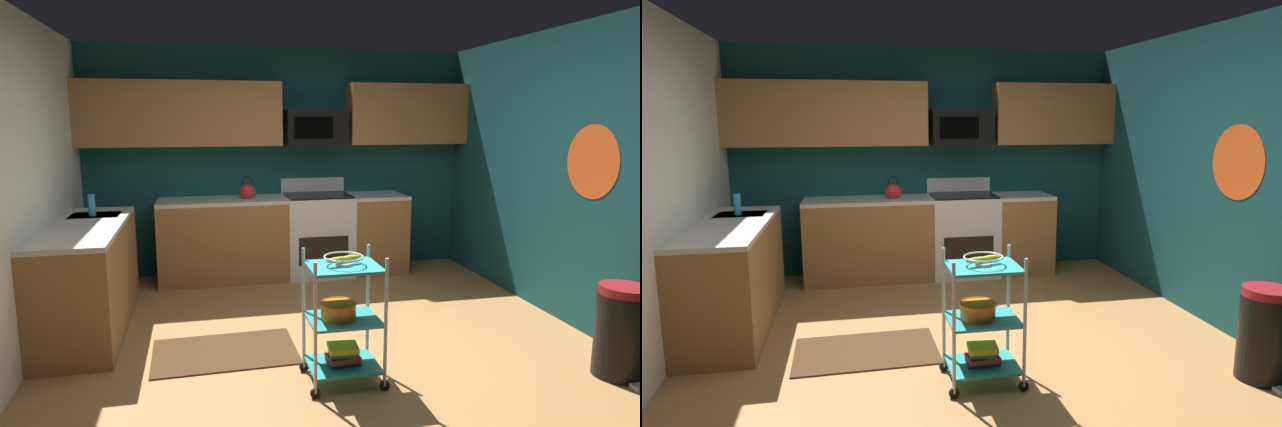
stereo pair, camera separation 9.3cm
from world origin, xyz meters
TOP-DOWN VIEW (x-y plane):
  - floor at (0.00, 0.00)m, footprint 4.40×4.80m
  - wall_back at (0.00, 2.43)m, footprint 4.52×0.06m
  - wall_left at (-2.23, 0.00)m, footprint 0.06×4.80m
  - wall_right at (2.23, 0.00)m, footprint 0.06×4.80m
  - wall_flower_decal at (2.20, -0.09)m, footprint 0.00×0.61m
  - counter_run at (-0.76, 1.62)m, footprint 3.61×2.44m
  - oven_range at (0.38, 2.10)m, footprint 0.76×0.65m
  - upper_cabinets at (-0.08, 2.24)m, footprint 4.40×0.33m
  - microwave at (0.38, 2.21)m, footprint 0.70×0.39m
  - rolling_cart at (-0.02, -0.53)m, footprint 0.54×0.42m
  - fruit_bowl at (-0.02, -0.53)m, footprint 0.27×0.27m
  - mixing_bowl_large at (-0.06, -0.53)m, footprint 0.25×0.25m
  - book_stack at (-0.02, -0.53)m, footprint 0.23×0.19m
  - kettle at (-0.42, 2.10)m, footprint 0.21×0.18m
  - dish_soap_bottle at (-1.91, 1.31)m, footprint 0.06×0.06m
  - trash_can at (1.90, -0.88)m, footprint 0.34×0.42m
  - floor_rug at (-0.80, 0.11)m, footprint 1.11×0.72m

SIDE VIEW (x-z plane):
  - floor at x=0.00m, z-range -0.04..0.00m
  - floor_rug at x=-0.80m, z-range 0.00..0.01m
  - book_stack at x=-0.02m, z-range 0.13..0.26m
  - trash_can at x=1.90m, z-range 0.00..0.66m
  - rolling_cart at x=-0.02m, z-range -0.01..0.91m
  - counter_run at x=-0.76m, z-range 0.00..0.92m
  - oven_range at x=0.38m, z-range -0.07..1.03m
  - mixing_bowl_large at x=-0.06m, z-range 0.46..0.58m
  - fruit_bowl at x=-0.02m, z-range 0.84..0.91m
  - kettle at x=-0.42m, z-range 0.86..1.13m
  - dish_soap_bottle at x=-1.91m, z-range 0.92..1.12m
  - wall_back at x=0.00m, z-range 0.00..2.60m
  - wall_left at x=-2.23m, z-range 0.00..2.60m
  - wall_right at x=2.23m, z-range 0.00..2.60m
  - wall_flower_decal at x=2.20m, z-range 1.14..1.76m
  - microwave at x=0.38m, z-range 1.50..1.90m
  - upper_cabinets at x=-0.08m, z-range 1.50..2.20m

